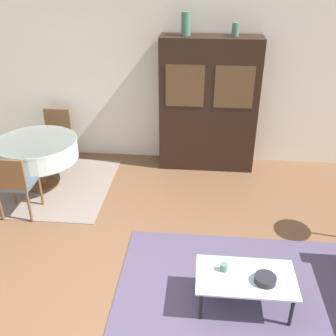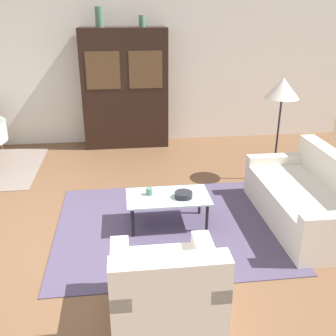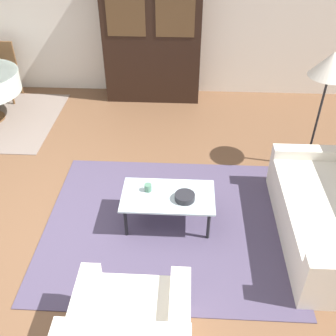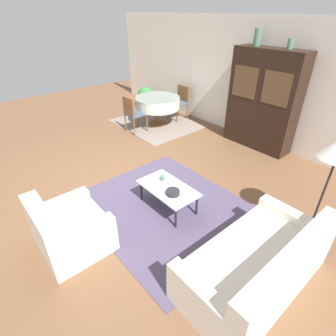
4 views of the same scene
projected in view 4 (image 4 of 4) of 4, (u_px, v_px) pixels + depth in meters
The scene contains 16 objects.
ground_plane at pixel (120, 184), 4.86m from camera, with size 14.00×14.00×0.00m, color brown.
wall_back at pixel (247, 80), 6.17m from camera, with size 10.00×0.06×2.70m.
area_rug at pixel (167, 208), 4.29m from camera, with size 2.68×2.27×0.01m.
dining_rug at pixel (156, 123), 7.44m from camera, with size 2.25×1.85×0.01m.
couch at pixel (258, 266), 2.97m from camera, with size 0.95×1.83×0.82m.
armchair at pixel (69, 230), 3.44m from camera, with size 0.90×0.84×0.79m.
coffee_table at pixel (168, 189), 4.13m from camera, with size 0.98×0.56×0.38m.
display_cabinet at pixel (263, 101), 5.73m from camera, with size 1.54×0.48×2.13m.
dining_table at pixel (158, 103), 7.08m from camera, with size 1.20×1.20×0.76m.
dining_chair_near at pixel (133, 112), 6.67m from camera, with size 0.44×0.44×0.92m.
dining_chair_far at pixel (180, 100), 7.57m from camera, with size 0.44×0.44×0.92m.
cup at pixel (163, 178), 4.26m from camera, with size 0.08×0.08×0.08m.
bowl at pixel (173, 192), 3.95m from camera, with size 0.21×0.21×0.07m.
vase_tall at pixel (257, 37), 5.34m from camera, with size 0.14×0.14×0.33m.
vase_short at pixel (290, 44), 4.91m from camera, with size 0.11×0.11×0.19m.
potted_plant at pixel (146, 96), 8.55m from camera, with size 0.50×0.50×0.65m.
Camera 4 is at (3.63, -1.91, 2.79)m, focal length 28.00 mm.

